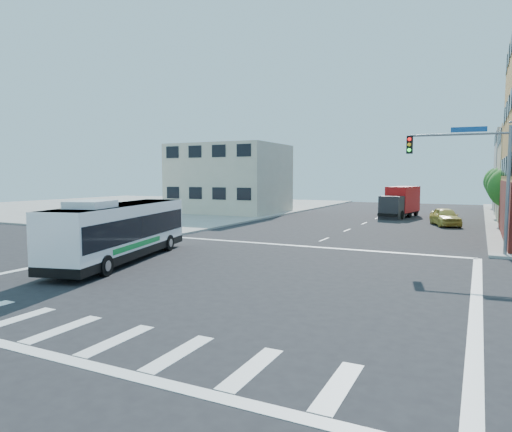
% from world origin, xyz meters
% --- Properties ---
extents(ground, '(120.00, 120.00, 0.00)m').
position_xyz_m(ground, '(0.00, 0.00, 0.00)').
color(ground, black).
rests_on(ground, ground).
extents(sidewalk_nw, '(50.00, 50.00, 0.15)m').
position_xyz_m(sidewalk_nw, '(-35.00, 35.00, 0.07)').
color(sidewalk_nw, gray).
rests_on(sidewalk_nw, ground).
extents(building_west, '(12.06, 10.06, 8.00)m').
position_xyz_m(building_west, '(-17.02, 29.98, 4.01)').
color(building_west, beige).
rests_on(building_west, ground).
extents(signal_mast_ne, '(7.91, 1.13, 8.07)m').
position_xyz_m(signal_mast_ne, '(9.08, 10.62, 4.98)').
color(signal_mast_ne, slate).
rests_on(signal_mast_ne, ground).
extents(street_tree_a, '(3.60, 3.60, 5.53)m').
position_xyz_m(street_tree_a, '(11.90, 27.92, 3.59)').
color(street_tree_a, '#342413').
rests_on(street_tree_a, ground).
extents(street_tree_b, '(3.80, 3.80, 5.79)m').
position_xyz_m(street_tree_b, '(11.90, 35.92, 3.75)').
color(street_tree_b, '#342413').
rests_on(street_tree_b, ground).
extents(street_tree_c, '(3.40, 3.40, 5.29)m').
position_xyz_m(street_tree_c, '(11.90, 43.92, 3.46)').
color(street_tree_c, '#342413').
rests_on(street_tree_c, ground).
extents(street_tree_d, '(4.00, 4.00, 6.03)m').
position_xyz_m(street_tree_d, '(11.90, 51.92, 3.88)').
color(street_tree_d, '#342413').
rests_on(street_tree_d, ground).
extents(transit_bus, '(4.93, 11.14, 3.23)m').
position_xyz_m(transit_bus, '(-6.84, 0.76, 1.58)').
color(transit_bus, black).
rests_on(transit_bus, ground).
extents(box_truck, '(3.27, 7.45, 3.24)m').
position_xyz_m(box_truck, '(1.94, 32.94, 1.57)').
color(box_truck, '#222327').
rests_on(box_truck, ground).
extents(parked_car, '(3.27, 4.97, 1.57)m').
position_xyz_m(parked_car, '(6.81, 26.22, 0.79)').
color(parked_car, gold).
rests_on(parked_car, ground).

